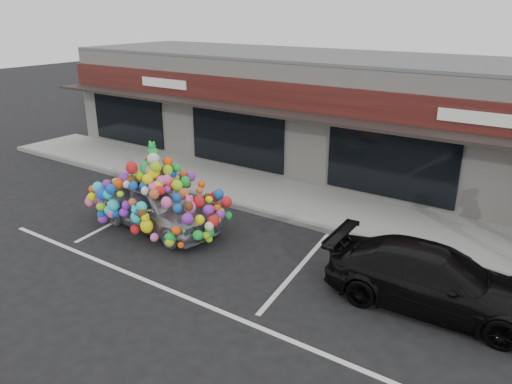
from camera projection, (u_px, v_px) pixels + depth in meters
The scene contains 9 objects.
ground at pixel (205, 243), 13.47m from camera, with size 90.00×90.00×0.00m, color black.
shop_building at pixel (345, 113), 19.23m from camera, with size 24.00×7.20×4.31m.
sidewalk at pixel (283, 197), 16.52m from camera, with size 26.00×3.00×0.15m, color #999A94.
kerb at pixel (257, 211), 15.37m from camera, with size 26.00×0.18×0.16m, color slate.
parking_stripe_left at pixel (129, 214), 15.33m from camera, with size 0.12×4.40×0.01m, color silver.
parking_stripe_mid at pixel (298, 269), 12.12m from camera, with size 0.12×4.40×0.01m, color silver.
lane_line at pixel (206, 305), 10.62m from camera, with size 14.00×0.12×0.01m, color silver.
toy_car at pixel (157, 200), 14.14m from camera, with size 2.93×4.44×2.51m.
black_sedan at pixel (434, 279), 10.37m from camera, with size 4.52×1.84×1.31m, color black.
Camera 1 is at (8.08, -9.19, 5.94)m, focal length 35.00 mm.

